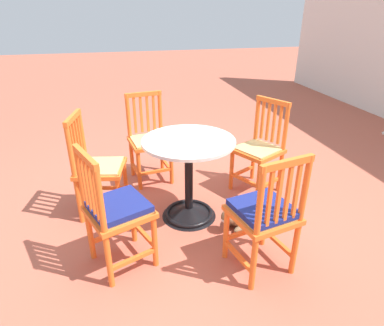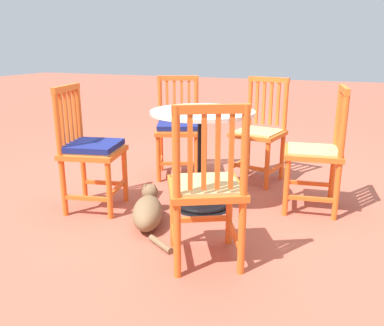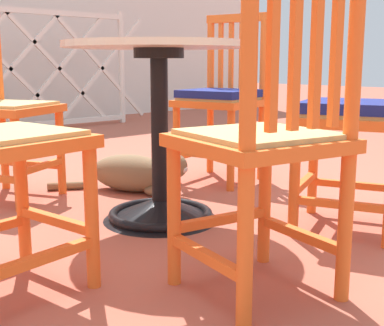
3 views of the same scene
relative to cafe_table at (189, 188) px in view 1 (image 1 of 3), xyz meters
name	(u,v)px [view 1 (image 1 of 3)]	position (x,y,z in m)	size (l,w,h in m)	color
ground_plane	(186,218)	(0.03, -0.04, -0.28)	(24.00, 24.00, 0.00)	#AD5642
cafe_table	(189,188)	(0.00, 0.00, 0.00)	(0.76, 0.76, 0.73)	black
orange_chair_at_corner	(259,150)	(-0.31, 0.78, 0.15)	(0.54, 0.54, 0.91)	orange
orange_chair_near_fence	(149,141)	(-0.79, -0.24, 0.15)	(0.45, 0.45, 0.91)	orange
orange_chair_facing_out	(97,168)	(-0.26, -0.75, 0.15)	(0.47, 0.47, 0.91)	orange
orange_chair_by_planter	(116,211)	(0.47, -0.61, 0.16)	(0.52, 0.52, 0.91)	orange
orange_chair_tucked_in	(264,214)	(0.74, 0.35, 0.16)	(0.48, 0.48, 0.91)	orange
tabby_cat	(246,214)	(0.22, 0.45, -0.19)	(0.50, 0.62, 0.23)	brown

